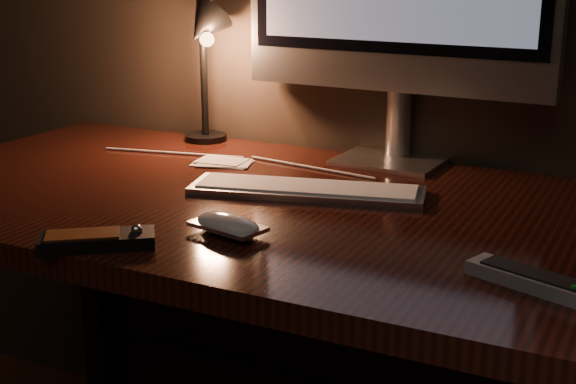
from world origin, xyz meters
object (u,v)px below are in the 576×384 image
at_px(desk, 322,261).
at_px(mouse, 228,227).
at_px(media_remote, 97,240).
at_px(desk_lamp, 204,46).
at_px(tv_remote, 537,281).
at_px(keyboard, 307,189).

distance_m(desk, mouse, 0.30).
relative_size(desk, mouse, 13.92).
bearing_deg(media_remote, desk_lamp, 71.73).
height_order(tv_remote, desk_lamp, desk_lamp).
relative_size(desk, desk_lamp, 5.02).
relative_size(keyboard, media_remote, 2.47).
bearing_deg(desk, desk_lamp, 148.76).
bearing_deg(mouse, media_remote, -123.76).
distance_m(mouse, desk_lamp, 0.65).
bearing_deg(tv_remote, media_remote, -148.42).
bearing_deg(keyboard, desk, 22.25).
bearing_deg(mouse, tv_remote, 12.20).
xyz_separation_m(desk, desk_lamp, (-0.39, 0.24, 0.34)).
height_order(mouse, desk_lamp, desk_lamp).
height_order(mouse, media_remote, media_remote).
relative_size(mouse, desk_lamp, 0.36).
height_order(desk, tv_remote, tv_remote).
height_order(keyboard, desk_lamp, desk_lamp).
distance_m(media_remote, desk_lamp, 0.70).
relative_size(desk, media_remote, 9.63).
bearing_deg(media_remote, desk, 29.20).
bearing_deg(desk_lamp, mouse, -59.82).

